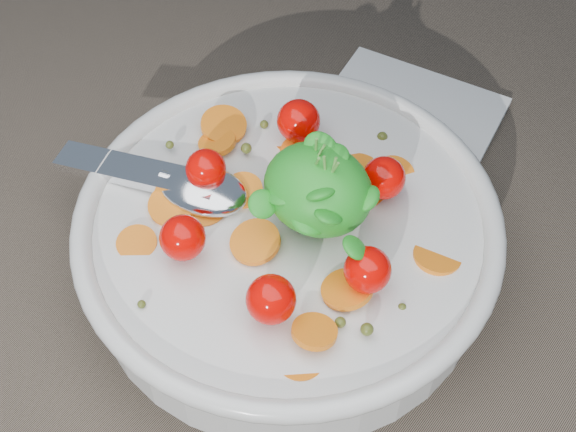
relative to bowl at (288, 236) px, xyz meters
The scene contains 3 objects.
ground 0.04m from the bowl, 114.40° to the right, with size 6.00×6.00×0.00m, color brown.
bowl is the anchor object (origin of this frame).
napkin 0.18m from the bowl, 94.13° to the left, with size 0.15×0.13×0.01m, color white.
Camera 1 is at (0.22, -0.25, 0.49)m, focal length 50.00 mm.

